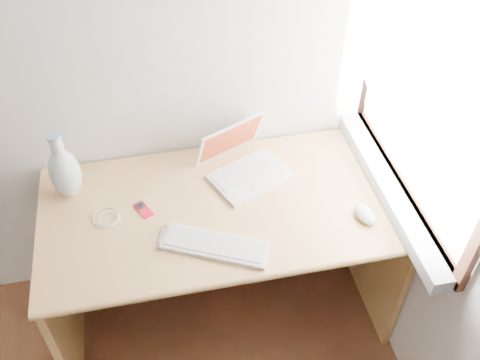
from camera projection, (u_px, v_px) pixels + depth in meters
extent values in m
cube|color=white|center=(437.00, 73.00, 1.76)|extent=(0.01, 0.90, 1.00)
cube|color=#969699|center=(389.00, 188.00, 2.12)|extent=(0.10, 0.96, 0.06)
cube|color=white|center=(417.00, 67.00, 1.73)|extent=(0.02, 0.84, 0.92)
cube|color=tan|center=(222.00, 207.00, 2.12)|extent=(1.42, 0.71, 0.03)
cube|color=tan|center=(64.00, 291.00, 2.28)|extent=(0.03, 0.67, 0.72)
cube|color=tan|center=(371.00, 240.00, 2.48)|extent=(0.03, 0.67, 0.72)
cube|color=tan|center=(210.00, 192.00, 2.54)|extent=(1.36, 0.03, 0.48)
cube|color=white|center=(250.00, 176.00, 2.21)|extent=(0.37, 0.32, 0.01)
cube|color=silver|center=(250.00, 175.00, 2.20)|extent=(0.30, 0.22, 0.00)
cube|color=white|center=(245.00, 141.00, 2.21)|extent=(0.31, 0.20, 0.20)
cube|color=#8F310F|center=(245.00, 141.00, 2.21)|extent=(0.29, 0.17, 0.17)
cube|color=white|center=(215.00, 246.00, 1.95)|extent=(0.41, 0.28, 0.02)
cube|color=silver|center=(215.00, 244.00, 1.94)|extent=(0.37, 0.24, 0.00)
ellipsoid|color=white|center=(365.00, 214.00, 2.04)|extent=(0.09, 0.12, 0.04)
cube|color=#B90C23|center=(143.00, 210.00, 2.08)|extent=(0.08, 0.10, 0.01)
cube|color=black|center=(143.00, 209.00, 2.08)|extent=(0.04, 0.04, 0.00)
torus|color=white|center=(106.00, 218.00, 2.05)|extent=(0.11, 0.11, 0.01)
cube|color=white|center=(163.00, 236.00, 1.99)|extent=(0.05, 0.08, 0.01)
ellipsoid|color=silver|center=(65.00, 173.00, 2.07)|extent=(0.12, 0.12, 0.23)
cylinder|color=silver|center=(57.00, 146.00, 1.97)|extent=(0.05, 0.05, 0.09)
cylinder|color=#80A8CD|center=(53.00, 136.00, 1.94)|extent=(0.06, 0.06, 0.01)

